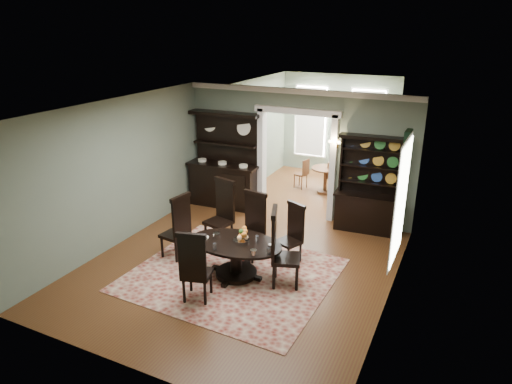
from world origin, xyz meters
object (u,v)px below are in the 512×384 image
dining_table (236,252)px  parlor_table (325,176)px  welsh_dresser (367,197)px  sideboard (224,174)px

dining_table → parlor_table: parlor_table is taller
welsh_dresser → dining_table: bearing=-122.7°
sideboard → welsh_dresser: (3.56, 0.04, -0.05)m
sideboard → parlor_table: size_ratio=3.09×
dining_table → sideboard: sideboard is taller
dining_table → sideboard: 3.55m
dining_table → sideboard: (-1.90, 2.98, 0.35)m
sideboard → parlor_table: (2.03, 1.96, -0.36)m
parlor_table → sideboard: bearing=-136.0°
dining_table → welsh_dresser: bearing=58.6°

